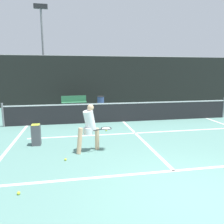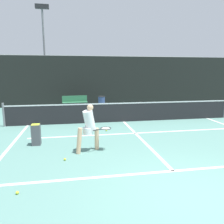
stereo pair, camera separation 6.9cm
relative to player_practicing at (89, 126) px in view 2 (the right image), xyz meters
name	(u,v)px [view 2 (the right image)]	position (x,y,z in m)	size (l,w,h in m)	color
ground_plane	(199,197)	(1.95, -2.93, -0.79)	(100.00, 100.00, 0.00)	slate
court_baseline_near	(173,171)	(1.95, -1.77, -0.79)	(11.00, 0.10, 0.01)	white
court_service_line	(135,133)	(1.95, 1.66, -0.79)	(8.25, 0.10, 0.01)	white
court_center_mark	(140,138)	(1.95, 0.99, -0.79)	(0.10, 5.50, 0.01)	white
court_sideline_left	(11,145)	(-2.56, 0.99, -0.79)	(0.10, 6.50, 0.01)	white
net	(124,111)	(1.95, 3.74, -0.28)	(11.09, 0.09, 1.07)	slate
fence_back	(107,81)	(1.95, 9.25, 0.96)	(24.00, 0.06, 3.52)	black
player_practicing	(89,126)	(0.00, 0.00, 0.00)	(1.19, 0.49, 1.47)	#DBAD84
tennis_ball_scattered_1	(81,129)	(-0.19, 2.58, -0.76)	(0.07, 0.07, 0.07)	#D1E033
tennis_ball_scattered_3	(65,159)	(-0.73, -0.63, -0.76)	(0.07, 0.07, 0.07)	#D1E033
tennis_ball_scattered_4	(106,130)	(0.85, 2.17, -0.76)	(0.07, 0.07, 0.07)	#D1E033
tennis_ball_scattered_5	(17,193)	(-1.62, -2.19, -0.76)	(0.07, 0.07, 0.07)	#D1E033
ball_hopper	(36,134)	(-1.72, 0.89, -0.42)	(0.28, 0.28, 0.71)	#4C4C51
courtside_bench	(75,102)	(-0.38, 7.95, -0.33)	(1.65, 0.52, 0.86)	#33724C
trash_bin	(102,102)	(1.37, 7.77, -0.38)	(0.47, 0.47, 0.82)	#384C7F
parked_car	(60,93)	(-1.64, 13.63, -0.24)	(1.89, 4.21, 1.30)	#B7B7BC
floodlight_mast	(44,40)	(-2.78, 13.34, 4.25)	(1.10, 0.24, 7.84)	slate
tree_west	(13,65)	(-6.05, 16.01, 2.27)	(3.04, 3.04, 3.56)	brown
building_far	(89,72)	(1.95, 27.38, 1.56)	(36.00, 2.40, 4.72)	beige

